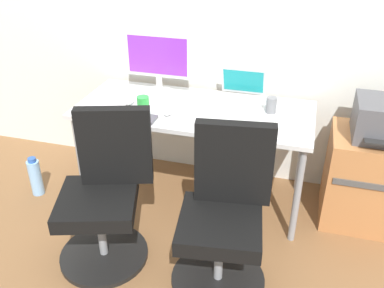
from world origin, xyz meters
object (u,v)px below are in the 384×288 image
water_bottle_on_floor (36,177)px  coffee_mug (143,103)px  side_cabinet (372,180)px  office_chair_left (105,196)px  office_chair_right (224,217)px  open_laptop (241,94)px  desktop_monitor (158,59)px

water_bottle_on_floor → coffee_mug: (0.82, 0.19, 0.62)m
side_cabinet → coffee_mug: coffee_mug is taller
coffee_mug → office_chair_left: bearing=-92.2°
office_chair_right → coffee_mug: office_chair_right is taller
side_cabinet → coffee_mug: size_ratio=6.97×
office_chair_left → side_cabinet: 1.74m
office_chair_left → open_laptop: (0.62, 0.91, 0.35)m
office_chair_left → water_bottle_on_floor: 0.94m
water_bottle_on_floor → coffee_mug: bearing=12.8°
office_chair_right → side_cabinet: office_chair_right is taller
office_chair_right → water_bottle_on_floor: size_ratio=3.03×
office_chair_right → water_bottle_on_floor: (-1.51, 0.41, -0.28)m
side_cabinet → office_chair_left: bearing=-153.5°
open_laptop → coffee_mug: open_laptop is taller
desktop_monitor → office_chair_right: bearing=-52.9°
office_chair_left → open_laptop: office_chair_left is taller
office_chair_left → side_cabinet: bearing=26.5°
office_chair_left → office_chair_right: same height
office_chair_right → desktop_monitor: desktop_monitor is taller
desktop_monitor → open_laptop: 0.63m
coffee_mug → water_bottle_on_floor: bearing=-167.2°
open_laptop → water_bottle_on_floor: bearing=-160.6°
side_cabinet → open_laptop: size_ratio=2.07×
office_chair_right → coffee_mug: (-0.69, 0.59, 0.34)m
office_chair_left → coffee_mug: 0.69m
office_chair_left → desktop_monitor: 1.06m
open_laptop → coffee_mug: bearing=-152.4°
side_cabinet → desktop_monitor: 1.66m
coffee_mug → side_cabinet: bearing=6.7°
office_chair_left → desktop_monitor: bearing=88.6°
office_chair_left → open_laptop: size_ratio=3.03×
office_chair_right → desktop_monitor: (-0.69, 0.91, 0.54)m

